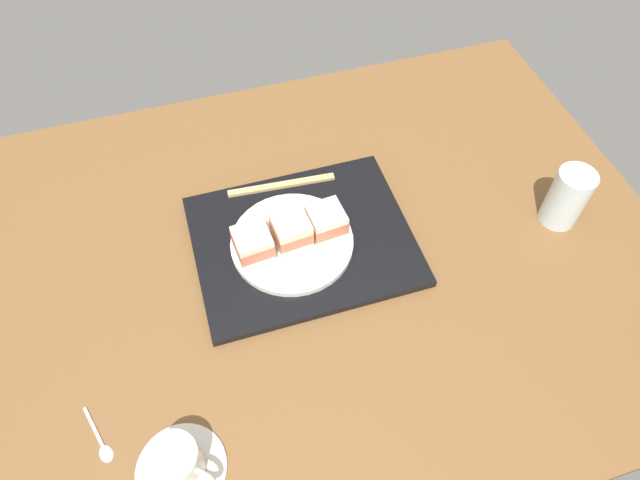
{
  "coord_description": "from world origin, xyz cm",
  "views": [
    {
      "loc": [
        12.52,
        56.16,
        85.12
      ],
      "look_at": [
        -4.47,
        0.51,
        5.0
      ],
      "focal_mm": 31.24,
      "sensor_mm": 36.0,
      "label": 1
    }
  ],
  "objects_px": {
    "sandwich_near": "(326,221)",
    "sandwich_middle": "(290,231)",
    "sandwich_plate": "(291,243)",
    "teaspoon": "(102,445)",
    "chopsticks_pair": "(281,185)",
    "coffee_cup": "(178,464)",
    "sandwich_far": "(253,243)",
    "drinking_glass": "(567,198)"
  },
  "relations": [
    {
      "from": "sandwich_plate",
      "to": "drinking_glass",
      "type": "relative_size",
      "value": 1.86
    },
    {
      "from": "sandwich_plate",
      "to": "teaspoon",
      "type": "distance_m",
      "value": 0.45
    },
    {
      "from": "sandwich_far",
      "to": "chopsticks_pair",
      "type": "relative_size",
      "value": 0.33
    },
    {
      "from": "sandwich_middle",
      "to": "sandwich_near",
      "type": "bearing_deg",
      "value": -176.12
    },
    {
      "from": "drinking_glass",
      "to": "sandwich_middle",
      "type": "bearing_deg",
      "value": -8.65
    },
    {
      "from": "sandwich_near",
      "to": "chopsticks_pair",
      "type": "xyz_separation_m",
      "value": [
        0.05,
        -0.14,
        -0.03
      ]
    },
    {
      "from": "sandwich_near",
      "to": "sandwich_middle",
      "type": "distance_m",
      "value": 0.07
    },
    {
      "from": "sandwich_middle",
      "to": "drinking_glass",
      "type": "height_order",
      "value": "drinking_glass"
    },
    {
      "from": "coffee_cup",
      "to": "drinking_glass",
      "type": "relative_size",
      "value": 1.09
    },
    {
      "from": "sandwich_far",
      "to": "teaspoon",
      "type": "relative_size",
      "value": 0.73
    },
    {
      "from": "sandwich_near",
      "to": "chopsticks_pair",
      "type": "distance_m",
      "value": 0.15
    },
    {
      "from": "chopsticks_pair",
      "to": "teaspoon",
      "type": "relative_size",
      "value": 2.22
    },
    {
      "from": "sandwich_near",
      "to": "teaspoon",
      "type": "distance_m",
      "value": 0.51
    },
    {
      "from": "sandwich_near",
      "to": "coffee_cup",
      "type": "height_order",
      "value": "sandwich_near"
    },
    {
      "from": "sandwich_far",
      "to": "teaspoon",
      "type": "xyz_separation_m",
      "value": [
        0.29,
        0.26,
        -0.05
      ]
    },
    {
      "from": "sandwich_plate",
      "to": "coffee_cup",
      "type": "xyz_separation_m",
      "value": [
        0.25,
        0.33,
        0.01
      ]
    },
    {
      "from": "sandwich_plate",
      "to": "coffee_cup",
      "type": "bearing_deg",
      "value": 52.52
    },
    {
      "from": "sandwich_plate",
      "to": "drinking_glass",
      "type": "distance_m",
      "value": 0.52
    },
    {
      "from": "sandwich_far",
      "to": "chopsticks_pair",
      "type": "distance_m",
      "value": 0.18
    },
    {
      "from": "coffee_cup",
      "to": "drinking_glass",
      "type": "bearing_deg",
      "value": -161.69
    },
    {
      "from": "sandwich_far",
      "to": "drinking_glass",
      "type": "relative_size",
      "value": 0.58
    },
    {
      "from": "sandwich_far",
      "to": "sandwich_near",
      "type": "bearing_deg",
      "value": -176.12
    },
    {
      "from": "sandwich_middle",
      "to": "teaspoon",
      "type": "relative_size",
      "value": 0.72
    },
    {
      "from": "sandwich_near",
      "to": "chopsticks_pair",
      "type": "bearing_deg",
      "value": -70.29
    },
    {
      "from": "sandwich_plate",
      "to": "sandwich_near",
      "type": "relative_size",
      "value": 3.25
    },
    {
      "from": "sandwich_far",
      "to": "drinking_glass",
      "type": "bearing_deg",
      "value": 172.82
    },
    {
      "from": "sandwich_middle",
      "to": "drinking_glass",
      "type": "distance_m",
      "value": 0.52
    },
    {
      "from": "sandwich_far",
      "to": "teaspoon",
      "type": "bearing_deg",
      "value": 41.43
    },
    {
      "from": "sandwich_near",
      "to": "sandwich_far",
      "type": "relative_size",
      "value": 0.98
    },
    {
      "from": "chopsticks_pair",
      "to": "teaspoon",
      "type": "bearing_deg",
      "value": 46.8
    },
    {
      "from": "chopsticks_pair",
      "to": "drinking_glass",
      "type": "distance_m",
      "value": 0.54
    },
    {
      "from": "drinking_glass",
      "to": "teaspoon",
      "type": "bearing_deg",
      "value": 11.97
    },
    {
      "from": "sandwich_near",
      "to": "sandwich_far",
      "type": "distance_m",
      "value": 0.14
    },
    {
      "from": "teaspoon",
      "to": "chopsticks_pair",
      "type": "bearing_deg",
      "value": -133.2
    },
    {
      "from": "sandwich_plate",
      "to": "sandwich_middle",
      "type": "xyz_separation_m",
      "value": [
        0.0,
        -0.0,
        0.03
      ]
    },
    {
      "from": "sandwich_middle",
      "to": "coffee_cup",
      "type": "distance_m",
      "value": 0.42
    },
    {
      "from": "sandwich_plate",
      "to": "sandwich_far",
      "type": "xyz_separation_m",
      "value": [
        0.07,
        0.0,
        0.03
      ]
    },
    {
      "from": "sandwich_near",
      "to": "coffee_cup",
      "type": "relative_size",
      "value": 0.52
    },
    {
      "from": "sandwich_middle",
      "to": "teaspoon",
      "type": "xyz_separation_m",
      "value": [
        0.36,
        0.26,
        -0.05
      ]
    },
    {
      "from": "coffee_cup",
      "to": "teaspoon",
      "type": "relative_size",
      "value": 1.37
    },
    {
      "from": "sandwich_middle",
      "to": "chopsticks_pair",
      "type": "height_order",
      "value": "sandwich_middle"
    },
    {
      "from": "coffee_cup",
      "to": "sandwich_near",
      "type": "bearing_deg",
      "value": -133.9
    }
  ]
}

